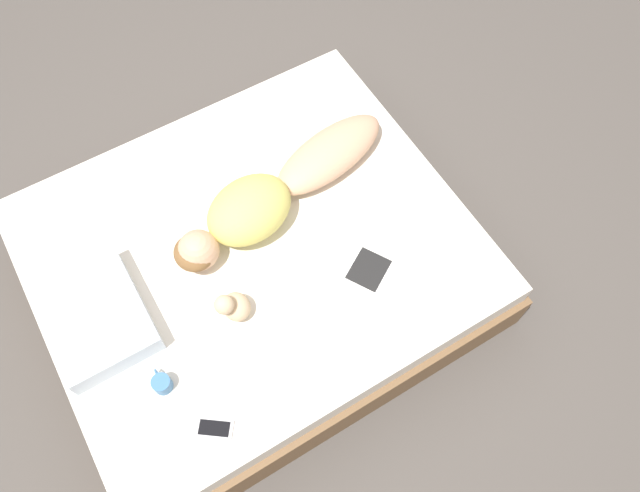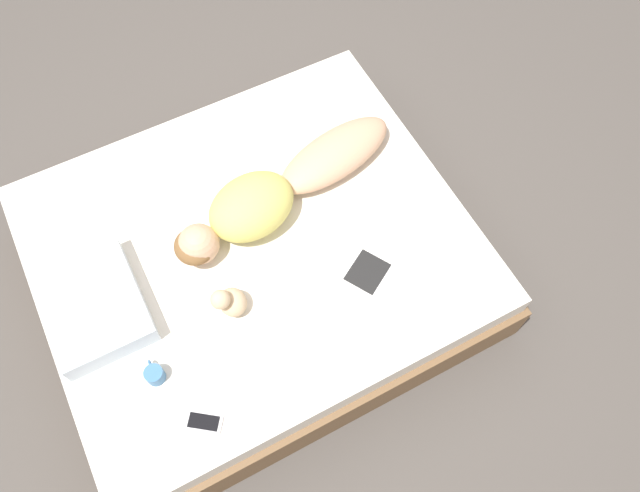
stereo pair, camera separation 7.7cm
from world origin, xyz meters
TOP-DOWN VIEW (x-y plane):
  - ground_plane at (0.00, 0.00)m, footprint 12.00×12.00m
  - bed at (0.00, 0.00)m, footprint 1.83×2.12m
  - person at (0.15, -0.21)m, footprint 0.52×1.31m
  - open_magazine at (-0.51, -0.48)m, footprint 0.56×0.48m
  - coffee_mug at (-0.42, 0.65)m, footprint 0.12×0.08m
  - cell_phone at (-0.69, 0.54)m, footprint 0.16×0.17m
  - plush_toy at (-0.27, 0.23)m, footprint 0.14×0.16m
  - pillow at (0.01, 0.78)m, footprint 0.54×0.42m

SIDE VIEW (x-z plane):
  - ground_plane at x=0.00m, z-range 0.00..0.00m
  - bed at x=0.00m, z-range 0.00..0.42m
  - open_magazine at x=-0.51m, z-range 0.42..0.43m
  - cell_phone at x=-0.69m, z-range 0.42..0.43m
  - coffee_mug at x=-0.42m, z-range 0.42..0.50m
  - pillow at x=0.01m, z-range 0.42..0.54m
  - plush_toy at x=-0.27m, z-range 0.41..0.60m
  - person at x=0.15m, z-range 0.40..0.64m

